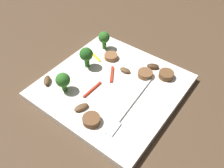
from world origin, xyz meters
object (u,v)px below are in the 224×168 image
mushroom_1 (126,71)px  mushroom_3 (47,80)px  pepper_strip_0 (92,89)px  sausage_slice_1 (111,56)px  mushroom_0 (153,66)px  sausage_slice_3 (91,120)px  plate (112,87)px  sausage_slice_2 (145,74)px  sausage_slice_0 (166,75)px  pepper_strip_2 (112,74)px  broccoli_floret_1 (63,80)px  fork (128,108)px  broccoli_floret_2 (104,38)px  broccoli_floret_0 (86,55)px  pepper_strip_1 (95,56)px  mushroom_2 (81,107)px

mushroom_1 → mushroom_3: 0.19m
pepper_strip_0 → sausage_slice_1: bearing=-163.2°
mushroom_0 → sausage_slice_3: bearing=-4.3°
plate → pepper_strip_0: 0.05m
sausage_slice_2 → sausage_slice_1: bearing=-91.7°
mushroom_3 → mushroom_1: bearing=137.4°
sausage_slice_0 → sausage_slice_2: size_ratio=1.00×
mushroom_0 → pepper_strip_2: bearing=-38.9°
mushroom_1 → mushroom_3: bearing=-42.6°
pepper_strip_0 → plate: bearing=150.8°
sausage_slice_1 → broccoli_floret_1: bearing=-6.1°
fork → sausage_slice_2: sausage_slice_2 is taller
plate → broccoli_floret_1: 0.11m
sausage_slice_1 → sausage_slice_3: 0.20m
broccoli_floret_2 → pepper_strip_2: size_ratio=0.94×
broccoli_floret_1 → sausage_slice_2: 0.19m
broccoli_floret_1 → broccoli_floret_2: broccoli_floret_2 is taller
plate → mushroom_1: 0.05m
fork → plate: bearing=-121.9°
broccoli_floret_0 → mushroom_1: bearing=113.7°
sausage_slice_1 → mushroom_1: sausage_slice_1 is taller
plate → pepper_strip_0: pepper_strip_0 is taller
sausage_slice_2 → mushroom_0: 0.04m
fork → broccoli_floret_0: bearing=-111.7°
mushroom_3 → pepper_strip_1: size_ratio=0.66×
broccoli_floret_1 → sausage_slice_2: (-0.15, 0.12, -0.02)m
mushroom_1 → pepper_strip_1: size_ratio=0.57×
broccoli_floret_1 → sausage_slice_3: bearing=73.9°
sausage_slice_3 → sausage_slice_2: bearing=175.0°
sausage_slice_2 → pepper_strip_1: (0.02, -0.14, -0.00)m
sausage_slice_0 → pepper_strip_2: bearing=-56.1°
broccoli_floret_2 → sausage_slice_1: bearing=59.9°
broccoli_floret_0 → sausage_slice_2: bearing=113.1°
mushroom_2 → sausage_slice_3: bearing=72.4°
pepper_strip_1 → fork: bearing=61.4°
sausage_slice_2 → mushroom_3: same height
sausage_slice_3 → pepper_strip_0: bearing=-140.7°
sausage_slice_3 → mushroom_3: 0.16m
plate → broccoli_floret_1: broccoli_floret_1 is taller
sausage_slice_0 → pepper_strip_2: sausage_slice_0 is taller
broccoli_floret_0 → broccoli_floret_2: size_ratio=1.08×
sausage_slice_0 → pepper_strip_1: bearing=-76.6°
mushroom_3 → pepper_strip_0: bearing=113.7°
plate → pepper_strip_2: bearing=-142.0°
fork → mushroom_3: size_ratio=5.80×
broccoli_floret_1 → sausage_slice_1: (-0.15, 0.02, -0.02)m
mushroom_2 → pepper_strip_2: mushroom_2 is taller
broccoli_floret_1 → pepper_strip_0: (-0.04, 0.05, -0.03)m
fork → sausage_slice_3: sausage_slice_3 is taller
mushroom_2 → pepper_strip_0: 0.06m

